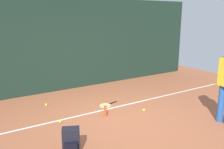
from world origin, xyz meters
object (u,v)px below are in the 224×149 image
object	(u,v)px
backpack	(71,141)
tennis_ball_near_player	(46,105)
tennis_ball_mid_court	(60,122)
tennis_ball_by_fence	(144,110)
water_bottle	(105,111)
tennis_racket	(106,105)

from	to	relation	value
backpack	tennis_ball_near_player	world-z (taller)	backpack
tennis_ball_near_player	tennis_ball_mid_court	xyz separation A→B (m)	(-0.07, -1.19, 0.00)
tennis_ball_near_player	tennis_ball_mid_court	world-z (taller)	same
tennis_ball_by_fence	backpack	bearing A→B (deg)	-161.29
backpack	tennis_ball_mid_court	xyz separation A→B (m)	(0.26, 1.24, -0.18)
tennis_ball_near_player	water_bottle	distance (m)	1.72
tennis_racket	tennis_ball_mid_court	xyz separation A→B (m)	(-1.41, -0.36, 0.02)
tennis_racket	tennis_ball_mid_court	distance (m)	1.45
tennis_ball_mid_court	tennis_ball_near_player	bearing A→B (deg)	86.73
tennis_ball_mid_court	tennis_racket	bearing A→B (deg)	14.29
tennis_racket	water_bottle	xyz separation A→B (m)	(-0.37, -0.59, 0.12)
tennis_ball_mid_court	water_bottle	world-z (taller)	water_bottle
tennis_ball_by_fence	tennis_racket	bearing A→B (deg)	125.47
backpack	tennis_ball_by_fence	world-z (taller)	backpack
tennis_ball_by_fence	water_bottle	size ratio (longest dim) A/B	0.25
tennis_racket	backpack	xyz separation A→B (m)	(-1.66, -1.60, 0.20)
water_bottle	tennis_ball_mid_court	bearing A→B (deg)	167.59
backpack	tennis_ball_by_fence	distance (m)	2.39
tennis_ball_near_player	tennis_ball_mid_court	size ratio (longest dim) A/B	1.00
tennis_ball_by_fence	tennis_ball_mid_court	bearing A→B (deg)	166.64
tennis_racket	tennis_ball_by_fence	xyz separation A→B (m)	(0.59, -0.83, 0.02)
tennis_ball_near_player	tennis_ball_by_fence	distance (m)	2.55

